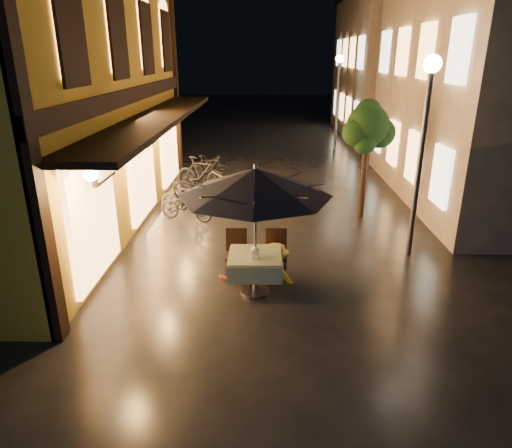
{
  "coord_description": "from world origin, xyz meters",
  "views": [
    {
      "loc": [
        -0.22,
        -7.46,
        4.22
      ],
      "look_at": [
        -0.41,
        0.77,
        1.15
      ],
      "focal_mm": 32.0,
      "sensor_mm": 36.0,
      "label": 1
    }
  ],
  "objects_px": {
    "cafe_table": "(255,264)",
    "table_lantern": "(255,252)",
    "person_orange": "(235,246)",
    "bicycle_0": "(186,206)",
    "patio_umbrella": "(255,182)",
    "streetlamp_near": "(425,123)",
    "person_yellow": "(276,245)"
  },
  "relations": [
    {
      "from": "streetlamp_near",
      "to": "bicycle_0",
      "type": "relative_size",
      "value": 2.75
    },
    {
      "from": "patio_umbrella",
      "to": "streetlamp_near",
      "type": "bearing_deg",
      "value": 28.19
    },
    {
      "from": "cafe_table",
      "to": "table_lantern",
      "type": "distance_m",
      "value": 0.38
    },
    {
      "from": "patio_umbrella",
      "to": "person_yellow",
      "type": "height_order",
      "value": "patio_umbrella"
    },
    {
      "from": "person_orange",
      "to": "person_yellow",
      "type": "height_order",
      "value": "person_yellow"
    },
    {
      "from": "person_orange",
      "to": "bicycle_0",
      "type": "distance_m",
      "value": 3.75
    },
    {
      "from": "cafe_table",
      "to": "person_orange",
      "type": "distance_m",
      "value": 0.69
    },
    {
      "from": "person_orange",
      "to": "person_yellow",
      "type": "bearing_deg",
      "value": 159.7
    },
    {
      "from": "person_orange",
      "to": "bicycle_0",
      "type": "bearing_deg",
      "value": -84.45
    },
    {
      "from": "streetlamp_near",
      "to": "person_yellow",
      "type": "relative_size",
      "value": 2.82
    },
    {
      "from": "table_lantern",
      "to": "bicycle_0",
      "type": "distance_m",
      "value": 4.61
    },
    {
      "from": "streetlamp_near",
      "to": "person_yellow",
      "type": "distance_m",
      "value": 3.94
    },
    {
      "from": "cafe_table",
      "to": "streetlamp_near",
      "type": "bearing_deg",
      "value": 28.19
    },
    {
      "from": "streetlamp_near",
      "to": "person_yellow",
      "type": "height_order",
      "value": "streetlamp_near"
    },
    {
      "from": "bicycle_0",
      "to": "person_orange",
      "type": "bearing_deg",
      "value": -137.3
    },
    {
      "from": "person_yellow",
      "to": "bicycle_0",
      "type": "bearing_deg",
      "value": -36.29
    },
    {
      "from": "cafe_table",
      "to": "person_orange",
      "type": "relative_size",
      "value": 0.7
    },
    {
      "from": "person_yellow",
      "to": "bicycle_0",
      "type": "xyz_separation_m",
      "value": [
        -2.33,
        3.42,
        -0.35
      ]
    },
    {
      "from": "streetlamp_near",
      "to": "bicycle_0",
      "type": "distance_m",
      "value": 6.28
    },
    {
      "from": "table_lantern",
      "to": "person_yellow",
      "type": "height_order",
      "value": "person_yellow"
    },
    {
      "from": "cafe_table",
      "to": "table_lantern",
      "type": "xyz_separation_m",
      "value": [
        0.0,
        -0.19,
        0.33
      ]
    },
    {
      "from": "cafe_table",
      "to": "bicycle_0",
      "type": "xyz_separation_m",
      "value": [
        -1.95,
        3.95,
        -0.18
      ]
    },
    {
      "from": "streetlamp_near",
      "to": "person_yellow",
      "type": "xyz_separation_m",
      "value": [
        -3.02,
        -1.3,
        -2.17
      ]
    },
    {
      "from": "streetlamp_near",
      "to": "patio_umbrella",
      "type": "bearing_deg",
      "value": -151.81
    },
    {
      "from": "table_lantern",
      "to": "bicycle_0",
      "type": "xyz_separation_m",
      "value": [
        -1.95,
        4.15,
        -0.51
      ]
    },
    {
      "from": "cafe_table",
      "to": "table_lantern",
      "type": "relative_size",
      "value": 3.96
    },
    {
      "from": "bicycle_0",
      "to": "cafe_table",
      "type": "bearing_deg",
      "value": -135.42
    },
    {
      "from": "patio_umbrella",
      "to": "person_orange",
      "type": "distance_m",
      "value": 1.59
    },
    {
      "from": "streetlamp_near",
      "to": "person_orange",
      "type": "relative_size",
      "value": 2.98
    },
    {
      "from": "person_orange",
      "to": "streetlamp_near",
      "type": "bearing_deg",
      "value": 179.72
    },
    {
      "from": "streetlamp_near",
      "to": "cafe_table",
      "type": "xyz_separation_m",
      "value": [
        -3.41,
        -1.83,
        -2.33
      ]
    },
    {
      "from": "table_lantern",
      "to": "person_orange",
      "type": "relative_size",
      "value": 0.18
    }
  ]
}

